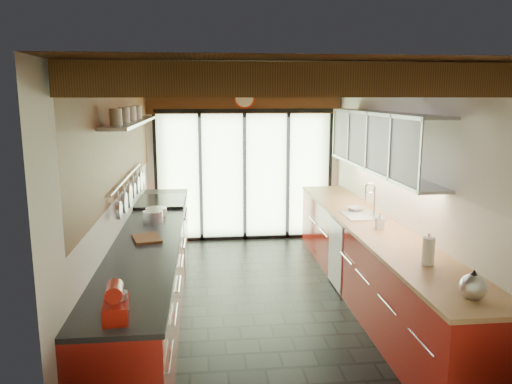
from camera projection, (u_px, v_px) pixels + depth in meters
ground at (264, 303)px, 5.82m from camera, size 5.50×5.50×0.00m
room_shell at (265, 163)px, 5.51m from camera, size 5.50×5.50×5.50m
ceiling_beams at (261, 89)px, 5.73m from camera, size 3.14×5.06×4.90m
glass_door at (245, 141)px, 8.14m from camera, size 2.95×0.10×2.90m
left_counter at (152, 270)px, 5.60m from camera, size 0.68×5.00×0.92m
range_stove at (162, 234)px, 7.02m from camera, size 0.66×0.90×0.97m
right_counter at (372, 262)px, 5.87m from camera, size 0.68×5.00×0.92m
sink_assembly at (364, 213)px, 6.17m from camera, size 0.45×0.52×0.43m
upper_cabinets_right at (381, 142)px, 5.92m from camera, size 0.34×3.00×3.00m
left_wall_fixtures at (132, 150)px, 5.62m from camera, size 0.28×2.60×0.96m
stand_mixer at (116, 304)px, 3.31m from camera, size 0.19×0.30×0.26m
pot_large at (153, 217)px, 5.81m from camera, size 0.30×0.30×0.15m
pot_small at (156, 212)px, 6.19m from camera, size 0.34×0.34×0.10m
cutting_board at (147, 239)px, 5.14m from camera, size 0.35×0.42×0.03m
kettle at (473, 285)px, 3.64m from camera, size 0.23×0.26×0.23m
paper_towel at (428, 252)px, 4.36m from camera, size 0.12×0.12×0.29m
soap_bottle at (380, 221)px, 5.55m from camera, size 0.09×0.09×0.19m
bowl at (355, 209)px, 6.45m from camera, size 0.26×0.26×0.05m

